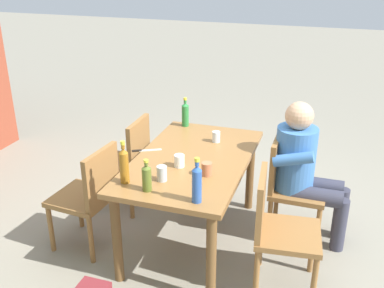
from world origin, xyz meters
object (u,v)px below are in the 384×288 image
bottle_green (185,114)px  cup_glass (216,137)px  bottle_amber (124,165)px  chair_far_right (127,159)px  chair_near_right (289,182)px  person_in_white_shirt (305,166)px  dining_table (192,170)px  chair_near_left (277,226)px  table_knife (144,150)px  bottle_olive (147,177)px  cup_terracotta (207,169)px  cup_white (179,161)px  cup_steel (162,173)px  bottle_blue (197,183)px  chair_far_left (90,193)px

bottle_green → cup_glass: size_ratio=2.97×
cup_glass → bottle_amber: bearing=155.4°
chair_far_right → cup_glass: 0.87m
chair_near_right → person_in_white_shirt: 0.20m
dining_table → chair_near_left: 0.82m
dining_table → table_knife: (0.01, 0.41, 0.11)m
person_in_white_shirt → bottle_amber: (-0.85, 1.15, 0.23)m
chair_near_left → bottle_olive: (-0.24, 0.85, 0.36)m
dining_table → bottle_olive: 0.62m
chair_near_left → person_in_white_shirt: bearing=-9.3°
chair_far_right → bottle_olive: bottle_olive is taller
chair_near_right → cup_terracotta: (-0.57, 0.54, 0.31)m
cup_white → cup_steel: bearing=170.6°
cup_white → chair_far_right: bearing=53.9°
dining_table → chair_far_right: size_ratio=1.67×
bottle_green → bottle_amber: 1.17m
dining_table → chair_near_right: chair_near_right is taller
cup_glass → cup_steel: (-0.79, 0.18, 0.01)m
bottle_green → cup_glass: 0.46m
cup_white → bottle_blue: bearing=-148.1°
chair_near_left → cup_glass: size_ratio=9.55×
cup_steel → table_knife: size_ratio=0.49×
person_in_white_shirt → cup_steel: person_in_white_shirt is taller
bottle_green → cup_steel: bottle_green is taller
bottle_olive → bottle_blue: size_ratio=0.73×
dining_table → bottle_amber: bottle_amber is taller
cup_glass → cup_terracotta: bearing=-170.8°
person_in_white_shirt → bottle_amber: person_in_white_shirt is taller
bottle_blue → cup_glass: size_ratio=3.40×
chair_far_left → cup_white: size_ratio=9.26×
bottle_blue → bottle_green: bearing=22.1°
cup_terracotta → chair_far_right: bearing=58.2°
person_in_white_shirt → table_knife: size_ratio=5.31×
dining_table → bottle_green: (0.65, 0.28, 0.22)m
cup_terracotta → cup_white: bearing=73.2°
chair_near_right → cup_steel: size_ratio=7.99×
bottle_olive → bottle_amber: bearing=73.3°
cup_terracotta → dining_table: bearing=38.4°
bottle_blue → cup_steel: size_ratio=2.85×
chair_near_right → cup_white: (-0.50, 0.77, 0.31)m
person_in_white_shirt → cup_terracotta: person_in_white_shirt is taller
chair_near_left → table_knife: (0.35, 1.13, 0.26)m
bottle_green → chair_far_right: bearing=125.5°
person_in_white_shirt → cup_glass: size_ratio=12.94×
cup_glass → cup_terracotta: (-0.61, -0.10, 0.00)m
chair_far_left → table_knife: (0.35, -0.32, 0.26)m
bottle_blue → cup_steel: bearing=57.9°
chair_far_right → bottle_green: size_ratio=3.22×
chair_far_left → cup_terracotta: size_ratio=8.92×
chair_near_right → chair_near_left: bearing=-180.0°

